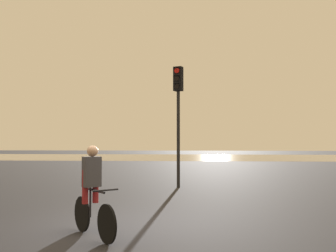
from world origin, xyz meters
name	(u,v)px	position (x,y,z in m)	size (l,w,h in m)	color
ground_plane	(126,228)	(0.00, 0.00, 0.00)	(120.00, 120.00, 0.00)	#28282D
water_strip	(180,157)	(0.00, 32.54, 0.00)	(80.00, 16.00, 0.01)	gray
traffic_light_center	(178,103)	(0.79, 6.42, 3.10)	(0.38, 0.40, 4.46)	black
cyclist	(92,190)	(-0.48, -0.74, 0.82)	(1.10, 1.36, 1.62)	black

